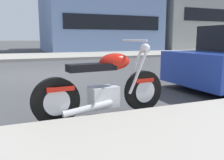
{
  "coord_description": "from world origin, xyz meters",
  "views": [
    {
      "loc": [
        -0.66,
        -7.81,
        1.12
      ],
      "look_at": [
        0.71,
        -4.49,
        0.51
      ],
      "focal_mm": 38.78,
      "sensor_mm": 36.0,
      "label": 1
    }
  ],
  "objects": [
    {
      "name": "ground_plane",
      "position": [
        0.0,
        0.0,
        0.0
      ],
      "size": [
        260.0,
        260.0,
        0.0
      ],
      "primitive_type": "plane",
      "color": "#3D3D3F"
    },
    {
      "name": "parked_motorcycle",
      "position": [
        0.53,
        -4.65,
        0.43
      ],
      "size": [
        2.02,
        0.62,
        1.11
      ],
      "rotation": [
        0.0,
        0.0,
        0.1
      ],
      "color": "black",
      "rests_on": "ground"
    },
    {
      "name": "parking_stall_stripe",
      "position": [
        0.0,
        -4.2,
        0.0
      ],
      "size": [
        0.12,
        2.2,
        0.01
      ],
      "primitive_type": "cube",
      "color": "silver",
      "rests_on": "ground"
    },
    {
      "name": "sidewalk_far_curb",
      "position": [
        12.0,
        7.3,
        0.07
      ],
      "size": [
        120.0,
        5.0,
        0.14
      ],
      "primitive_type": "cube",
      "color": "gray",
      "rests_on": "ground"
    }
  ]
}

